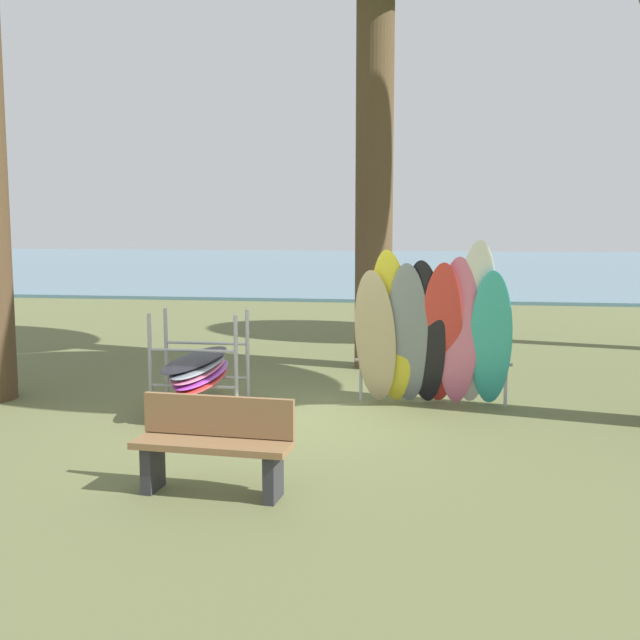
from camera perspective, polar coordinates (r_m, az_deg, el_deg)
The scene contains 5 objects.
ground_plane at distance 9.70m, azimuth -1.43°, elevation -7.17°, with size 80.00×80.00×0.00m, color #60663D.
lake_water at distance 41.05m, azimuth 6.13°, elevation 3.87°, with size 80.00×36.00×0.10m, color slate.
leaning_board_pile at distance 10.15m, azimuth 8.11°, elevation -1.00°, with size 2.05×1.05×2.18m.
board_storage_rack at distance 10.30m, azimuth -8.59°, elevation -3.42°, with size 1.15×2.13×1.25m.
park_bench at distance 7.16m, azimuth -7.59°, elevation -8.70°, with size 1.43×0.52×0.85m.
Camera 1 is at (1.61, -9.26, 2.41)m, focal length 44.79 mm.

